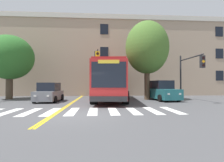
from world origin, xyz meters
name	(u,v)px	position (x,y,z in m)	size (l,w,h in m)	color
ground_plane	(76,115)	(0.00, 0.00, 0.00)	(120.00, 120.00, 0.00)	#4C4C4F
crosswalk	(62,111)	(-0.97, 1.33, 0.00)	(13.76, 3.22, 0.01)	white
lane_line_yellow_inner	(82,96)	(-1.25, 15.33, 0.00)	(0.12, 36.00, 0.01)	gold
lane_line_yellow_outer	(83,96)	(-1.09, 15.33, 0.00)	(0.12, 36.00, 0.01)	gold
city_bus	(111,81)	(2.27, 8.22, 1.90)	(3.70, 11.36, 3.51)	#B22323
car_grey_near_lane	(49,93)	(-3.40, 7.25, 0.80)	(2.04, 3.94, 1.73)	slate
car_teal_far_lane	(162,91)	(7.39, 8.01, 0.88)	(2.38, 4.83, 1.95)	#236B70
car_silver_behind_bus	(100,89)	(1.21, 17.02, 0.85)	(2.28, 4.71, 1.87)	#B7BABF
traffic_light_near_corner	(190,69)	(9.57, 6.70, 3.03)	(0.34, 4.13, 4.55)	#28282D
traffic_light_overhead	(96,66)	(0.85, 7.33, 3.29)	(0.57, 3.83, 4.99)	#28282D
street_tree_curbside_large	(147,48)	(6.10, 8.80, 5.39)	(5.01, 5.11, 8.16)	brown
street_tree_curbside_small	(10,58)	(-8.40, 10.16, 4.42)	(6.85, 6.84, 6.81)	#4C3D2D
building_facade	(104,58)	(1.77, 17.75, 5.62)	(40.95, 6.33, 11.23)	tan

